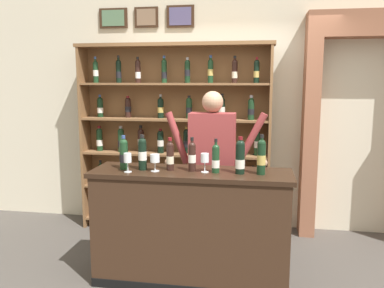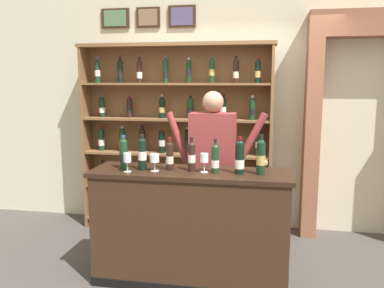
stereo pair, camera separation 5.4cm
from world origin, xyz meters
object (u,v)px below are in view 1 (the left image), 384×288
at_px(wine_glass_spare, 155,159).
at_px(wine_glass_left, 128,159).
at_px(tasting_bottle_prosecco, 192,156).
at_px(tasting_bottle_grappa, 142,153).
at_px(tasting_counter, 191,227).
at_px(shopkeeper, 212,157).
at_px(wine_shelf, 175,134).
at_px(tasting_bottle_bianco, 261,156).
at_px(tasting_bottle_chianti, 216,158).
at_px(tasting_bottle_super_tuscan, 124,154).
at_px(wine_glass_right, 205,159).
at_px(tasting_bottle_rosso, 170,155).
at_px(tasting_bottle_vin_santo, 240,157).

xyz_separation_m(wine_glass_spare, wine_glass_left, (-0.22, -0.07, 0.01)).
height_order(tasting_bottle_prosecco, wine_glass_left, tasting_bottle_prosecco).
bearing_deg(tasting_bottle_grappa, tasting_counter, 3.60).
bearing_deg(shopkeeper, wine_glass_spare, -127.45).
distance_m(wine_shelf, tasting_counter, 1.48).
xyz_separation_m(tasting_counter, tasting_bottle_grappa, (-0.43, -0.03, 0.67)).
distance_m(tasting_counter, tasting_bottle_bianco, 0.90).
bearing_deg(tasting_bottle_prosecco, tasting_bottle_chianti, -6.58).
xyz_separation_m(tasting_bottle_super_tuscan, wine_glass_spare, (0.29, -0.04, -0.03)).
height_order(tasting_bottle_grappa, tasting_bottle_chianti, tasting_bottle_grappa).
height_order(shopkeeper, wine_glass_spare, shopkeeper).
height_order(tasting_bottle_super_tuscan, tasting_bottle_grappa, tasting_bottle_grappa).
distance_m(shopkeeper, wine_glass_left, 0.92).
bearing_deg(wine_glass_spare, wine_glass_right, 4.48).
distance_m(tasting_bottle_super_tuscan, wine_glass_spare, 0.30).
bearing_deg(tasting_bottle_chianti, tasting_bottle_super_tuscan, 179.84).
bearing_deg(wine_shelf, tasting_bottle_prosecco, -71.40).
height_order(wine_shelf, tasting_bottle_super_tuscan, wine_shelf).
relative_size(tasting_bottle_bianco, wine_glass_right, 2.05).
bearing_deg(tasting_bottle_prosecco, tasting_bottle_super_tuscan, -177.96).
xyz_separation_m(tasting_bottle_rosso, wine_glass_spare, (-0.12, -0.07, -0.02)).
relative_size(tasting_bottle_chianti, tasting_bottle_bianco, 0.87).
distance_m(tasting_bottle_rosso, wine_glass_right, 0.31).
relative_size(tasting_bottle_rosso, wine_glass_left, 1.74).
bearing_deg(wine_shelf, tasting_bottle_grappa, -90.72).
xyz_separation_m(tasting_bottle_rosso, tasting_bottle_chianti, (0.41, -0.03, -0.01)).
xyz_separation_m(tasting_bottle_super_tuscan, tasting_bottle_vin_santo, (1.03, -0.01, 0.00)).
height_order(wine_shelf, shopkeeper, wine_shelf).
xyz_separation_m(wine_shelf, tasting_counter, (0.41, -1.26, -0.67)).
xyz_separation_m(tasting_bottle_bianco, wine_glass_left, (-1.13, -0.10, -0.04)).
height_order(tasting_bottle_prosecco, wine_glass_spare, tasting_bottle_prosecco).
bearing_deg(tasting_bottle_super_tuscan, wine_glass_spare, -7.53).
bearing_deg(wine_shelf, tasting_counter, -71.77).
bearing_deg(tasting_bottle_rosso, wine_glass_spare, -150.87).
xyz_separation_m(wine_shelf, tasting_bottle_bianco, (1.02, -1.29, 0.00)).
xyz_separation_m(tasting_bottle_grappa, tasting_bottle_rosso, (0.24, 0.03, -0.02)).
distance_m(tasting_bottle_prosecco, tasting_bottle_chianti, 0.21).
bearing_deg(tasting_bottle_grappa, tasting_bottle_rosso, 6.74).
bearing_deg(tasting_bottle_bianco, tasting_bottle_chianti, 179.81).
distance_m(shopkeeper, tasting_bottle_chianti, 0.55).
height_order(wine_shelf, wine_glass_spare, wine_shelf).
distance_m(shopkeeper, tasting_bottle_rosso, 0.60).
bearing_deg(tasting_bottle_chianti, tasting_bottle_grappa, 179.85).
distance_m(tasting_bottle_prosecco, wine_glass_right, 0.12).
height_order(tasting_counter, tasting_bottle_prosecco, tasting_bottle_prosecco).
bearing_deg(shopkeeper, tasting_bottle_bianco, -48.32).
bearing_deg(wine_glass_left, tasting_bottle_bianco, 5.26).
bearing_deg(tasting_bottle_chianti, wine_glass_left, -171.98).
bearing_deg(tasting_bottle_chianti, tasting_bottle_bianco, -0.19).
distance_m(tasting_bottle_chianti, tasting_bottle_bianco, 0.38).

